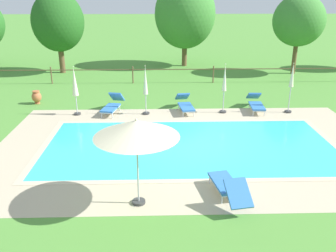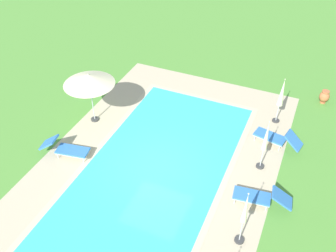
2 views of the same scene
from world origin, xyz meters
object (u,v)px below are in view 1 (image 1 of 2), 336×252
tree_east_mid (185,14)px  patio_umbrella_closed_row_centre (292,82)px  patio_umbrella_closed_row_west (145,85)px  tree_centre (58,22)px  patio_umbrella_open_foreground (136,129)px  terracotta_urn_near_fence (37,97)px  sun_lounger_north_near_steps (185,104)px  patio_umbrella_closed_row_mid_west (75,84)px  sun_lounger_north_mid (256,103)px  sun_lounger_north_far (113,105)px  sun_lounger_north_end (228,186)px  patio_umbrella_closed_row_mid_east (224,83)px  tree_far_west (299,21)px

tree_east_mid → patio_umbrella_closed_row_centre: bearing=-70.4°
patio_umbrella_closed_row_west → patio_umbrella_closed_row_centre: patio_umbrella_closed_row_centre is taller
tree_centre → patio_umbrella_open_foreground: bearing=-70.2°
terracotta_urn_near_fence → patio_umbrella_closed_row_centre: bearing=-8.2°
terracotta_urn_near_fence → tree_east_mid: tree_east_mid is taller
sun_lounger_north_near_steps → patio_umbrella_open_foreground: patio_umbrella_open_foreground is taller
sun_lounger_north_near_steps → patio_umbrella_closed_row_mid_west: 5.16m
sun_lounger_north_near_steps → sun_lounger_north_mid: size_ratio=1.00×
sun_lounger_north_far → sun_lounger_north_end: bearing=-62.2°
terracotta_urn_near_fence → patio_umbrella_closed_row_mid_east: bearing=-10.4°
tree_east_mid → terracotta_urn_near_fence: bearing=-130.0°
sun_lounger_north_far → patio_umbrella_closed_row_mid_east: bearing=-1.9°
sun_lounger_north_end → patio_umbrella_closed_row_west: patio_umbrella_closed_row_west is taller
sun_lounger_north_mid → terracotta_urn_near_fence: size_ratio=3.10×
terracotta_urn_near_fence → tree_centre: tree_centre is taller
terracotta_urn_near_fence → sun_lounger_north_far: bearing=-20.9°
sun_lounger_north_mid → sun_lounger_north_end: size_ratio=1.00×
patio_umbrella_closed_row_centre → patio_umbrella_closed_row_mid_east: size_ratio=1.02×
sun_lounger_north_near_steps → tree_far_west: tree_far_west is taller
patio_umbrella_closed_row_west → tree_centre: tree_centre is taller
sun_lounger_north_end → terracotta_urn_near_fence: size_ratio=3.11×
patio_umbrella_closed_row_west → patio_umbrella_closed_row_centre: size_ratio=0.97×
patio_umbrella_closed_row_mid_west → tree_centre: (-2.89, 9.33, 1.99)m
sun_lounger_north_mid → sun_lounger_north_far: 6.81m
patio_umbrella_open_foreground → terracotta_urn_near_fence: (-5.59, 9.42, -1.80)m
sun_lounger_north_mid → patio_umbrella_closed_row_mid_west: patio_umbrella_closed_row_mid_west is taller
terracotta_urn_near_fence → sun_lounger_north_near_steps: bearing=-11.0°
patio_umbrella_closed_row_mid_east → tree_east_mid: bearing=95.1°
sun_lounger_north_end → patio_umbrella_closed_row_west: 7.86m
patio_umbrella_closed_row_west → tree_far_west: bearing=40.9°
patio_umbrella_closed_row_west → patio_umbrella_open_foreground: bearing=-89.9°
sun_lounger_north_near_steps → sun_lounger_north_mid: 3.39m
patio_umbrella_closed_row_centre → tree_far_west: (3.23, 8.55, 2.05)m
sun_lounger_north_near_steps → patio_umbrella_closed_row_centre: patio_umbrella_closed_row_centre is taller
sun_lounger_north_near_steps → tree_east_mid: (0.76, 11.19, 3.42)m
sun_lounger_north_near_steps → patio_umbrella_closed_row_west: 2.15m
sun_lounger_north_end → patio_umbrella_closed_row_centre: 8.63m
sun_lounger_north_near_steps → patio_umbrella_closed_row_mid_east: (1.78, -0.25, 1.05)m
patio_umbrella_closed_row_mid_west → tree_east_mid: tree_east_mid is taller
patio_umbrella_closed_row_west → terracotta_urn_near_fence: (-5.58, 1.82, -1.03)m
sun_lounger_north_mid → sun_lounger_north_end: 8.27m
sun_lounger_north_mid → tree_far_west: bearing=60.2°
patio_umbrella_closed_row_mid_east → terracotta_urn_near_fence: size_ratio=3.46×
sun_lounger_north_far → patio_umbrella_open_foreground: bearing=-78.6°
sun_lounger_north_far → tree_centre: (-4.50, 9.04, 3.06)m
patio_umbrella_open_foreground → patio_umbrella_closed_row_west: size_ratio=1.06×
tree_far_west → tree_east_mid: 7.91m
patio_umbrella_open_foreground → tree_centre: bearing=109.8°
patio_umbrella_closed_row_west → sun_lounger_north_near_steps: bearing=11.5°
sun_lounger_north_end → patio_umbrella_closed_row_mid_east: patio_umbrella_closed_row_mid_east is taller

